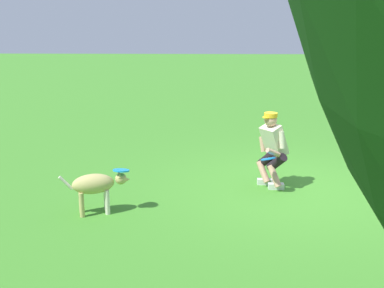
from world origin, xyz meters
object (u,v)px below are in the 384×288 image
(person, at_px, (272,147))
(dog, at_px, (96,185))
(frisbee_flying, at_px, (121,170))
(frisbee_held, at_px, (268,159))

(person, xyz_separation_m, dog, (2.71, 1.20, -0.26))
(frisbee_flying, bearing_deg, frisbee_held, -161.96)
(frisbee_held, bearing_deg, frisbee_flying, 18.04)
(frisbee_held, bearing_deg, person, -106.52)
(person, relative_size, dog, 1.30)
(dog, distance_m, frisbee_held, 2.73)
(person, xyz_separation_m, frisbee_held, (0.11, 0.37, -0.09))
(person, xyz_separation_m, frisbee_flying, (2.36, 1.10, -0.06))
(frisbee_flying, bearing_deg, person, -154.93)
(frisbee_held, bearing_deg, dog, 17.65)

